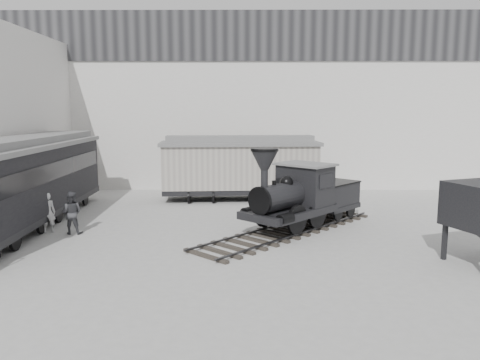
{
  "coord_description": "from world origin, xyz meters",
  "views": [
    {
      "loc": [
        -0.25,
        -15.6,
        4.98
      ],
      "look_at": [
        -0.38,
        4.49,
        2.0
      ],
      "focal_mm": 35.0,
      "sensor_mm": 36.0,
      "label": 1
    }
  ],
  "objects_px": {
    "passenger_coach": "(28,181)",
    "visitor_b": "(72,213)",
    "boxcar": "(240,166)",
    "locomotive": "(300,199)",
    "visitor_a": "(48,212)"
  },
  "relations": [
    {
      "from": "boxcar",
      "to": "visitor_b",
      "type": "height_order",
      "value": "boxcar"
    },
    {
      "from": "locomotive",
      "to": "visitor_a",
      "type": "relative_size",
      "value": 5.16
    },
    {
      "from": "boxcar",
      "to": "visitor_b",
      "type": "relative_size",
      "value": 5.16
    },
    {
      "from": "locomotive",
      "to": "boxcar",
      "type": "xyz_separation_m",
      "value": [
        -2.58,
        6.62,
        0.61
      ]
    },
    {
      "from": "boxcar",
      "to": "passenger_coach",
      "type": "height_order",
      "value": "boxcar"
    },
    {
      "from": "locomotive",
      "to": "visitor_b",
      "type": "distance_m",
      "value": 9.43
    },
    {
      "from": "locomotive",
      "to": "boxcar",
      "type": "relative_size",
      "value": 0.96
    },
    {
      "from": "locomotive",
      "to": "passenger_coach",
      "type": "xyz_separation_m",
      "value": [
        -11.76,
        0.56,
        0.7
      ]
    },
    {
      "from": "locomotive",
      "to": "visitor_b",
      "type": "bearing_deg",
      "value": -131.72
    },
    {
      "from": "passenger_coach",
      "to": "visitor_b",
      "type": "height_order",
      "value": "passenger_coach"
    },
    {
      "from": "boxcar",
      "to": "visitor_a",
      "type": "relative_size",
      "value": 5.36
    },
    {
      "from": "locomotive",
      "to": "visitor_b",
      "type": "relative_size",
      "value": 4.96
    },
    {
      "from": "passenger_coach",
      "to": "visitor_a",
      "type": "relative_size",
      "value": 8.05
    },
    {
      "from": "locomotive",
      "to": "visitor_a",
      "type": "xyz_separation_m",
      "value": [
        -10.45,
        -0.67,
        -0.44
      ]
    },
    {
      "from": "passenger_coach",
      "to": "visitor_b",
      "type": "bearing_deg",
      "value": -32.46
    }
  ]
}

